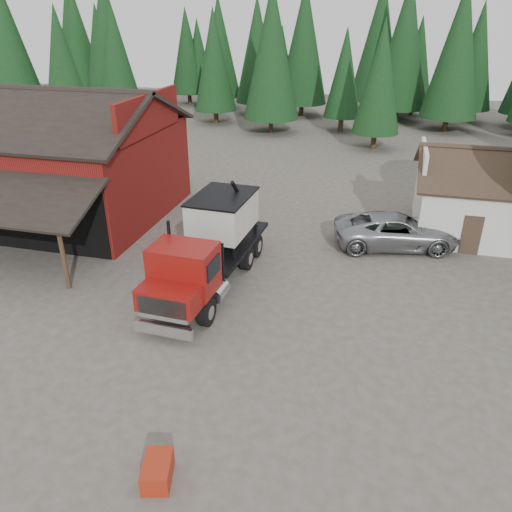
# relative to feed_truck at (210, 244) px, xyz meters

# --- Properties ---
(ground) EXTENTS (120.00, 120.00, 0.00)m
(ground) POSITION_rel_feed_truck_xyz_m (-0.26, -4.03, -1.92)
(ground) COLOR #4F483E
(ground) RESTS_ON ground
(red_barn) EXTENTS (12.80, 13.63, 7.18)m
(red_barn) POSITION_rel_feed_truck_xyz_m (-11.26, 5.87, 0.77)
(red_barn) COLOR maroon
(red_barn) RESTS_ON ground
(farmhouse) EXTENTS (8.60, 6.42, 4.65)m
(farmhouse) POSITION_rel_feed_truck_xyz_m (12.74, 8.97, -0.25)
(farmhouse) COLOR silver
(farmhouse) RESTS_ON ground
(conifer_backdrop) EXTENTS (76.00, 16.00, 16.00)m
(conifer_backdrop) POSITION_rel_feed_truck_xyz_m (-0.26, 37.97, -1.92)
(conifer_backdrop) COLOR black
(conifer_backdrop) RESTS_ON ground
(near_pine_a) EXTENTS (4.40, 4.40, 11.40)m
(near_pine_a) POSITION_rel_feed_truck_xyz_m (-22.26, 23.97, 4.47)
(near_pine_a) COLOR #382619
(near_pine_a) RESTS_ON ground
(near_pine_b) EXTENTS (3.96, 3.96, 10.40)m
(near_pine_b) POSITION_rel_feed_truck_xyz_m (5.74, 25.97, 3.97)
(near_pine_b) COLOR #382619
(near_pine_b) RESTS_ON ground
(near_pine_d) EXTENTS (5.28, 5.28, 13.40)m
(near_pine_d) POSITION_rel_feed_truck_xyz_m (-4.26, 29.97, 5.47)
(near_pine_d) COLOR #382619
(near_pine_d) RESTS_ON ground
(feed_truck) EXTENTS (2.91, 9.22, 4.11)m
(feed_truck) POSITION_rel_feed_truck_xyz_m (0.00, 0.00, 0.00)
(feed_truck) COLOR black
(feed_truck) RESTS_ON ground
(silver_car) EXTENTS (6.61, 4.10, 1.71)m
(silver_car) POSITION_rel_feed_truck_xyz_m (7.74, 5.97, -1.07)
(silver_car) COLOR #95979C
(silver_car) RESTS_ON ground
(equip_box) EXTENTS (0.96, 1.24, 0.60)m
(equip_box) POSITION_rel_feed_truck_xyz_m (2.02, -10.03, -1.62)
(equip_box) COLOR maroon
(equip_box) RESTS_ON ground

